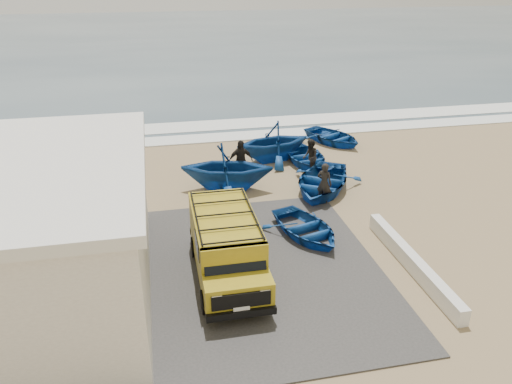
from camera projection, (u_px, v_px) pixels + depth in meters
ground at (246, 240)px, 18.30m from camera, size 160.00×160.00×0.00m
slab at (197, 276)px, 16.14m from camera, size 12.00×10.00×0.05m
ocean at (169, 39)px, 68.14m from camera, size 180.00×88.00×0.01m
surf_line at (207, 138)px, 28.97m from camera, size 180.00×1.60×0.06m
surf_wash at (203, 126)px, 31.20m from camera, size 180.00×2.20×0.04m
building at (1, 236)px, 14.21m from camera, size 8.40×9.40×4.30m
parapet at (412, 262)px, 16.46m from camera, size 0.35×6.00×0.55m
van at (226, 245)px, 15.77m from camera, size 2.04×5.01×2.15m
boat_near_left at (306, 228)px, 18.40m from camera, size 3.35×4.02×0.72m
boat_near_right at (322, 182)px, 22.10m from camera, size 5.03×5.44×0.92m
boat_mid_left at (227, 167)px, 22.00m from camera, size 4.78×4.36×2.15m
boat_mid_right at (306, 157)px, 25.16m from camera, size 2.91×3.85×0.75m
boat_far_left at (273, 141)px, 25.36m from camera, size 4.53×4.12×2.06m
boat_far_right at (333, 137)px, 28.12m from camera, size 4.05×4.52×0.77m
fisherman_front at (324, 183)px, 20.81m from camera, size 0.77×0.77×1.80m
fisherman_middle at (310, 157)px, 23.72m from camera, size 0.79×0.94×1.74m
fisherman_back at (240, 161)px, 22.90m from camera, size 1.22×0.62×2.00m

